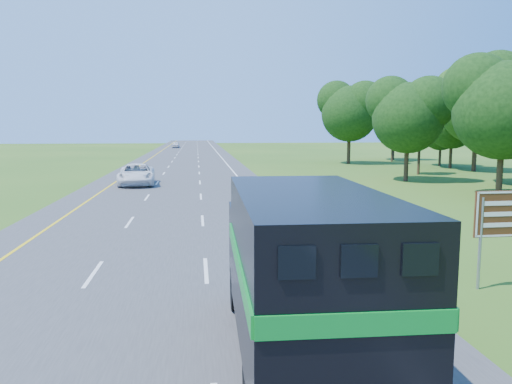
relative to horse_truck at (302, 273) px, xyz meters
The scene contains 6 objects.
road 46.23m from the horse_truck, 94.44° to the left, with size 15.00×260.00×0.04m, color #38383A.
lane_markings 46.23m from the horse_truck, 94.44° to the left, with size 11.15×260.00×0.01m.
horse_truck is the anchor object (origin of this frame).
white_suv 33.67m from the horse_truck, 101.99° to the left, with size 2.89×6.27×1.74m, color silver.
far_car 109.33m from the horse_truck, 93.56° to the left, with size 1.64×4.09×1.39m, color silver.
exit_sign 8.22m from the horse_truck, 31.14° to the left, with size 1.94×0.12×3.28m.
Camera 1 is at (1.58, -5.30, 4.78)m, focal length 35.00 mm.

